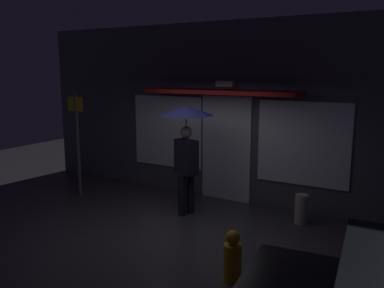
% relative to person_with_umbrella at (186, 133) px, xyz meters
% --- Properties ---
extents(ground_plane, '(18.00, 18.00, 0.00)m').
position_rel_person_with_umbrella_xyz_m(ground_plane, '(0.25, -0.97, -1.57)').
color(ground_plane, '#38353A').
extents(building_facade, '(9.71, 1.00, 3.70)m').
position_rel_person_with_umbrella_xyz_m(building_facade, '(0.25, 1.37, 0.27)').
color(building_facade, '#4C4C56').
rests_on(building_facade, ground).
extents(person_with_umbrella, '(1.01, 1.01, 2.08)m').
position_rel_person_with_umbrella_xyz_m(person_with_umbrella, '(0.00, 0.00, 0.00)').
color(person_with_umbrella, black).
rests_on(person_with_umbrella, ground).
extents(street_sign_post, '(0.40, 0.07, 2.27)m').
position_rel_person_with_umbrella_xyz_m(street_sign_post, '(-2.63, -0.17, -0.28)').
color(street_sign_post, '#595B60').
rests_on(street_sign_post, ground).
extents(sidewalk_bollard, '(0.23, 0.23, 0.54)m').
position_rel_person_with_umbrella_xyz_m(sidewalk_bollard, '(2.03, 0.61, -1.30)').
color(sidewalk_bollard, '#B2A899').
rests_on(sidewalk_bollard, ground).
extents(fire_hydrant, '(0.24, 0.24, 0.69)m').
position_rel_person_with_umbrella_xyz_m(fire_hydrant, '(1.79, -1.82, -1.26)').
color(fire_hydrant, gold).
rests_on(fire_hydrant, ground).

